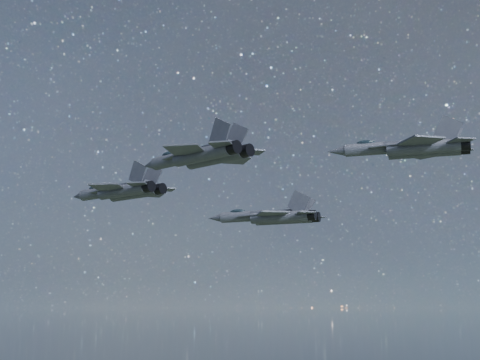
% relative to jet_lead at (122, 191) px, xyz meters
% --- Properties ---
extents(jet_lead, '(18.82, 12.72, 4.74)m').
position_rel_jet_lead_xyz_m(jet_lead, '(0.00, 0.00, 0.00)').
color(jet_lead, '#393C47').
extents(jet_left, '(19.56, 13.99, 5.01)m').
position_rel_jet_lead_xyz_m(jet_left, '(14.67, 21.64, -1.65)').
color(jet_left, '#393C47').
extents(jet_right, '(17.61, 11.69, 4.48)m').
position_rel_jet_lead_xyz_m(jet_right, '(18.16, -12.42, 0.84)').
color(jet_right, '#393C47').
extents(jet_slot, '(16.53, 11.63, 4.18)m').
position_rel_jet_lead_xyz_m(jet_slot, '(40.35, -4.11, 1.56)').
color(jet_slot, '#393C47').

